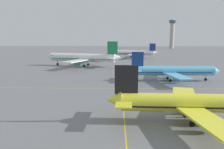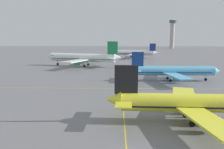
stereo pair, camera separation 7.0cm
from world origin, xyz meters
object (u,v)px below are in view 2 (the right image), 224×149
at_px(airliner_second_row, 173,71).
at_px(airliner_third_row, 83,58).
at_px(control_tower, 172,31).
at_px(airliner_far_left_stand, 135,53).
at_px(airliner_front_gate, 197,103).

xyz_separation_m(airliner_second_row, airliner_third_row, (-37.24, 37.14, 0.90)).
bearing_deg(airliner_second_row, control_tower, 77.08).
distance_m(airliner_second_row, control_tower, 207.52).
bearing_deg(airliner_far_left_stand, airliner_front_gate, -88.69).
distance_m(airliner_third_row, airliner_far_left_stand, 52.55).
xyz_separation_m(airliner_front_gate, control_tower, (51.19, 240.95, 16.78)).
bearing_deg(airliner_third_row, airliner_far_left_stand, 55.75).
bearing_deg(airliner_front_gate, airliner_far_left_stand, 91.31).
distance_m(airliner_front_gate, control_tower, 246.90).
bearing_deg(airliner_third_row, airliner_front_gate, -67.11).
distance_m(airliner_front_gate, airliner_third_row, 83.04).
bearing_deg(airliner_front_gate, airliner_third_row, 112.89).
height_order(airliner_front_gate, airliner_third_row, airliner_third_row).
bearing_deg(airliner_second_row, airliner_far_left_stand, 95.44).
bearing_deg(control_tower, airliner_far_left_stand, -114.02).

